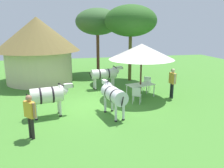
# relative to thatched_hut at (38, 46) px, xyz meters

# --- Properties ---
(ground_plane) EXTENTS (36.00, 36.00, 0.00)m
(ground_plane) POSITION_rel_thatched_hut_xyz_m (3.13, -6.06, -2.59)
(ground_plane) COLOR #46832F
(thatched_hut) EXTENTS (5.92, 5.92, 4.64)m
(thatched_hut) POSITION_rel_thatched_hut_xyz_m (0.00, 0.00, 0.00)
(thatched_hut) COLOR beige
(thatched_hut) RESTS_ON ground_plane
(shade_umbrella) EXTENTS (3.67, 3.67, 3.05)m
(shade_umbrella) POSITION_rel_thatched_hut_xyz_m (5.93, -5.18, 0.03)
(shade_umbrella) COLOR #4D2C20
(shade_umbrella) RESTS_ON ground_plane
(patio_dining_table) EXTENTS (1.70, 1.21, 0.74)m
(patio_dining_table) POSITION_rel_thatched_hut_xyz_m (5.93, -5.18, -1.93)
(patio_dining_table) COLOR white
(patio_dining_table) RESTS_ON ground_plane
(patio_chair_near_lawn) EXTENTS (0.60, 0.60, 0.90)m
(patio_chair_near_lawn) POSITION_rel_thatched_hut_xyz_m (6.72, -4.15, -2.07)
(patio_chair_near_lawn) COLOR white
(patio_chair_near_lawn) RESTS_ON ground_plane
(patio_chair_west_end) EXTENTS (0.59, 0.58, 0.90)m
(patio_chair_west_end) POSITION_rel_thatched_hut_xyz_m (5.31, -6.33, -2.07)
(patio_chair_west_end) COLOR silver
(patio_chair_west_end) RESTS_ON ground_plane
(guest_beside_umbrella) EXTENTS (0.23, 0.61, 1.71)m
(guest_beside_umbrella) POSITION_rel_thatched_hut_xyz_m (7.58, -5.81, -1.57)
(guest_beside_umbrella) COLOR black
(guest_beside_umbrella) RESTS_ON ground_plane
(standing_watcher) EXTENTS (0.45, 0.48, 1.66)m
(standing_watcher) POSITION_rel_thatched_hut_xyz_m (0.32, -9.18, -1.60)
(standing_watcher) COLOR black
(standing_watcher) RESTS_ON ground_plane
(striped_lounge_chair) EXTENTS (0.95, 0.86, 0.67)m
(striped_lounge_chair) POSITION_rel_thatched_hut_xyz_m (0.80, -4.66, -2.33)
(striped_lounge_chair) COLOR #2F8F6D
(striped_lounge_chair) RESTS_ON ground_plane
(zebra_nearest_camera) EXTENTS (2.29, 0.81, 1.50)m
(zebra_nearest_camera) POSITION_rel_thatched_hut_xyz_m (4.25, -2.94, -1.63)
(zebra_nearest_camera) COLOR silver
(zebra_nearest_camera) RESTS_ON ground_plane
(zebra_by_umbrella) EXTENTS (2.07, 0.96, 1.53)m
(zebra_by_umbrella) POSITION_rel_thatched_hut_xyz_m (0.85, -7.12, -1.60)
(zebra_by_umbrella) COLOR silver
(zebra_by_umbrella) RESTS_ON ground_plane
(zebra_toward_hut) EXTENTS (0.96, 2.25, 1.54)m
(zebra_toward_hut) POSITION_rel_thatched_hut_xyz_m (3.74, -7.69, -1.59)
(zebra_toward_hut) COLOR silver
(zebra_toward_hut) RESTS_ON ground_plane
(acacia_tree_right_background) EXTENTS (3.74, 3.74, 5.48)m
(acacia_tree_right_background) POSITION_rel_thatched_hut_xyz_m (6.56, -1.01, 1.75)
(acacia_tree_right_background) COLOR brown
(acacia_tree_right_background) RESTS_ON ground_plane
(acacia_tree_left_background) EXTENTS (3.65, 3.65, 5.43)m
(acacia_tree_left_background) POSITION_rel_thatched_hut_xyz_m (4.68, 2.17, 1.72)
(acacia_tree_left_background) COLOR brown
(acacia_tree_left_background) RESTS_ON ground_plane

